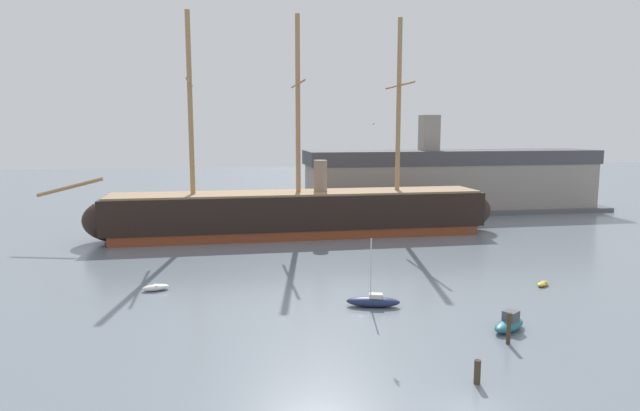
# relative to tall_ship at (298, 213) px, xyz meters

# --- Properties ---
(tall_ship) EXTENTS (65.79, 13.26, 31.68)m
(tall_ship) POSITION_rel_tall_ship_xyz_m (0.00, 0.00, 0.00)
(tall_ship) COLOR brown
(tall_ship) RESTS_ON ground
(motorboat_foreground_right) EXTENTS (3.87, 3.31, 1.53)m
(motorboat_foreground_right) POSITION_rel_tall_ship_xyz_m (11.16, -40.88, -2.91)
(motorboat_foreground_right) COLOR #236670
(motorboat_foreground_right) RESTS_ON ground
(sailboat_near_centre) EXTENTS (4.97, 2.63, 6.19)m
(sailboat_near_centre) POSITION_rel_tall_ship_xyz_m (2.18, -33.44, -2.93)
(sailboat_near_centre) COLOR #1E284C
(sailboat_near_centre) RESTS_ON ground
(dinghy_mid_left) EXTENTS (2.77, 1.67, 0.61)m
(dinghy_mid_left) POSITION_rel_tall_ship_xyz_m (-17.51, -25.04, -3.14)
(dinghy_mid_left) COLOR silver
(dinghy_mid_left) RESTS_ON ground
(dinghy_mid_right) EXTENTS (2.03, 1.87, 0.46)m
(dinghy_mid_right) POSITION_rel_tall_ship_xyz_m (20.78, -30.11, -3.22)
(dinghy_mid_right) COLOR gold
(dinghy_mid_right) RESTS_ON ground
(motorboat_far_left) EXTENTS (1.87, 4.35, 1.82)m
(motorboat_far_left) POSITION_rel_tall_ship_xyz_m (-26.82, 2.01, -2.81)
(motorboat_far_left) COLOR silver
(motorboat_far_left) RESTS_ON ground
(mooring_piling_nearest) EXTENTS (0.41, 0.41, 1.54)m
(mooring_piling_nearest) POSITION_rel_tall_ship_xyz_m (4.55, -48.97, -2.68)
(mooring_piling_nearest) COLOR #423323
(mooring_piling_nearest) RESTS_ON ground
(mooring_piling_left_pair) EXTENTS (0.31, 0.31, 2.35)m
(mooring_piling_left_pair) POSITION_rel_tall_ship_xyz_m (9.71, -43.39, -2.27)
(mooring_piling_left_pair) COLOR #423323
(mooring_piling_left_pair) RESTS_ON ground
(dockside_warehouse_right) EXTENTS (59.94, 13.83, 18.20)m
(dockside_warehouse_right) POSITION_rel_tall_ship_xyz_m (31.89, 19.18, 2.39)
(dockside_warehouse_right) COLOR #565659
(dockside_warehouse_right) RESTS_ON ground
(seagull_in_flight) EXTENTS (0.41, 1.09, 0.13)m
(seagull_in_flight) POSITION_rel_tall_ship_xyz_m (2.74, -30.48, 12.70)
(seagull_in_flight) COLOR silver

